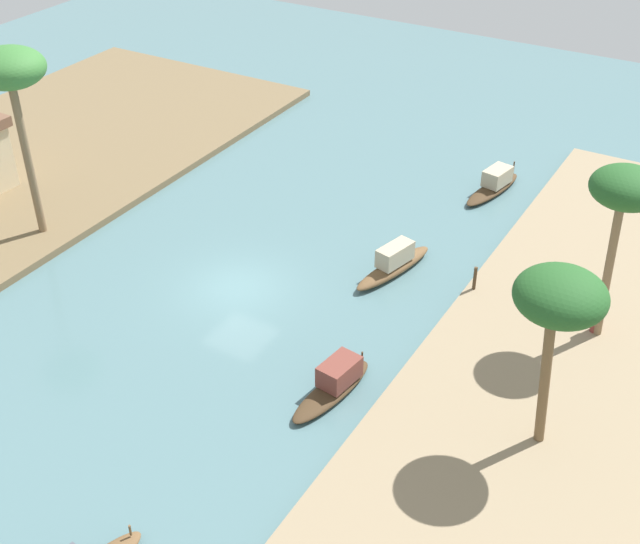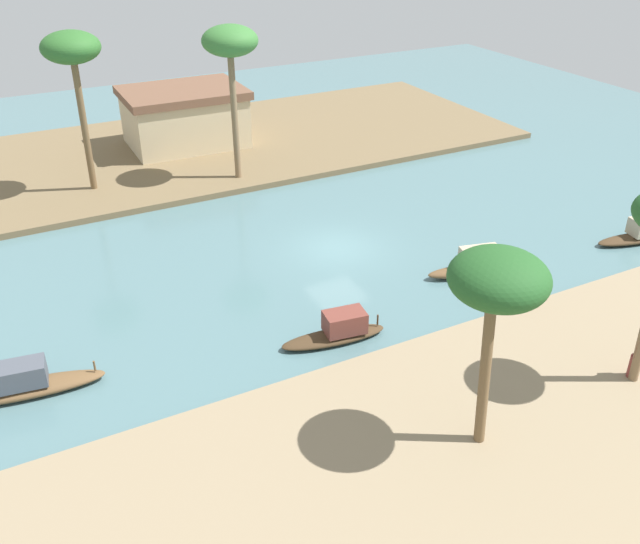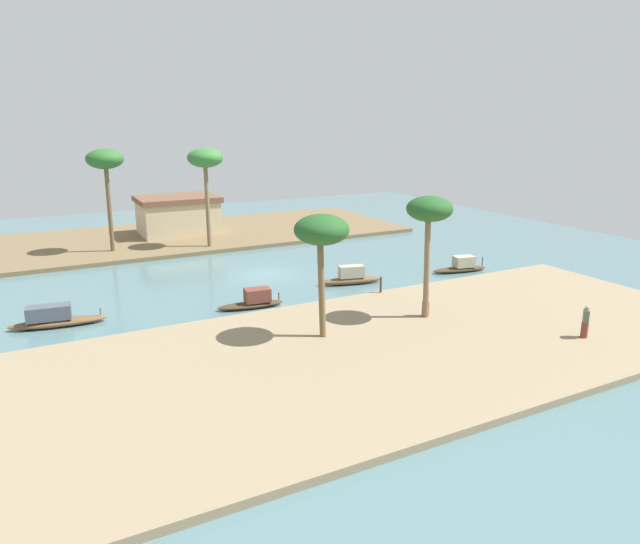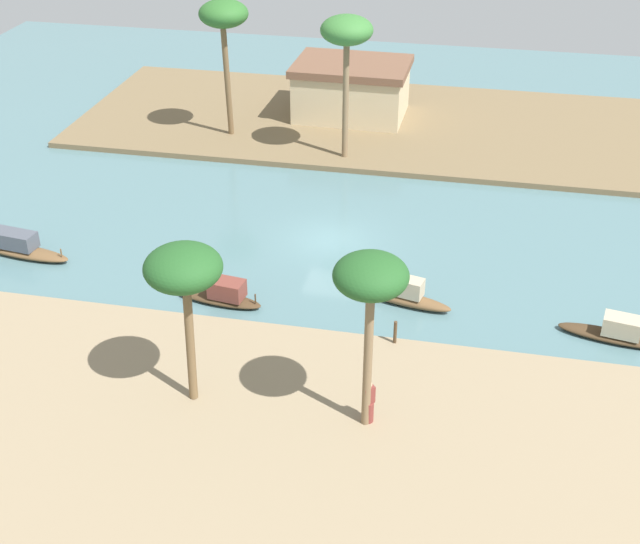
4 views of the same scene
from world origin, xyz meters
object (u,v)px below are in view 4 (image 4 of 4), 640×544
Objects in this scene: sampan_open_hull at (616,332)px; person_by_mooring at (368,405)px; palm_tree_left_far at (371,281)px; riverside_building at (351,89)px; sampan_midstream at (19,247)px; palm_tree_left_near at (183,271)px; mooring_post at (395,332)px; sampan_near_left_bank at (403,294)px; palm_tree_right_tall at (347,34)px; sampan_with_tall_canopy at (222,294)px; palm_tree_right_short at (224,18)px.

sampan_open_hull is 2.57× the size of person_by_mooring.
riverside_building is (-5.79, 30.20, -4.09)m from palm_tree_left_far.
sampan_midstream is 15.73m from palm_tree_left_near.
sampan_midstream is 5.04× the size of mooring_post.
sampan_midstream reaches higher than sampan_open_hull.
mooring_post reaches higher than sampan_near_left_bank.
sampan_midstream is 20.54m from person_by_mooring.
palm_tree_right_tall reaches higher than riverside_building.
palm_tree_left_far reaches higher than palm_tree_left_near.
sampan_open_hull is 16.76m from sampan_with_tall_canopy.
palm_tree_left_far is (6.47, -0.18, 0.51)m from palm_tree_left_near.
palm_tree_left_far is at bearing 156.31° from person_by_mooring.
sampan_near_left_bank is 0.74× the size of palm_tree_left_near.
person_by_mooring is 1.70× the size of mooring_post.
mooring_post reaches higher than sampan_midstream.
palm_tree_right_short is at bearing 122.84° from mooring_post.
palm_tree_left_far is 31.02m from riverside_building.
sampan_open_hull is 29.10m from palm_tree_right_short.
person_by_mooring is 8.03m from palm_tree_left_near.
palm_tree_right_tall is at bearing 106.32° from mooring_post.
palm_tree_right_tall is (-5.06, 23.34, 6.56)m from person_by_mooring.
palm_tree_right_tall is at bearing 86.33° from palm_tree_left_near.
riverside_building reaches higher than sampan_with_tall_canopy.
sampan_with_tall_canopy is 8.62m from palm_tree_left_near.
sampan_open_hull is at bearing -48.20° from palm_tree_right_tall.
mooring_post is 9.69m from palm_tree_left_near.
mooring_post is at bearing 46.80° from person_by_mooring.
palm_tree_left_far reaches higher than sampan_with_tall_canopy.
sampan_near_left_bank is 4.52× the size of mooring_post.
mooring_post is 0.12× the size of palm_tree_right_short.
palm_tree_right_short is (-12.73, 25.18, 6.60)m from person_by_mooring.
palm_tree_right_short is at bearing 151.60° from sampan_open_hull.
person_by_mooring is 0.21× the size of palm_tree_right_short.
sampan_midstream is 0.82× the size of palm_tree_left_near.
sampan_with_tall_canopy is at bearing 98.26° from person_by_mooring.
person_by_mooring is at bearing -77.97° from riverside_building.
mooring_post is (18.78, -4.02, 0.37)m from sampan_midstream.
person_by_mooring is (-0.22, -8.47, 0.59)m from sampan_near_left_bank.
palm_tree_right_short is (-21.90, 17.75, 7.24)m from sampan_open_hull.
sampan_with_tall_canopy is (-16.75, -0.53, 0.01)m from sampan_open_hull.
sampan_midstream is at bearing 153.91° from palm_tree_left_far.
palm_tree_right_tall reaches higher than sampan_near_left_bank.
palm_tree_left_far reaches higher than sampan_midstream.
sampan_open_hull is at bearing 15.58° from mooring_post.
sampan_near_left_bank reaches higher than sampan_midstream.
palm_tree_left_near is at bearing -115.63° from sampan_near_left_bank.
sampan_near_left_bank reaches higher than sampan_with_tall_canopy.
person_by_mooring reaches higher than sampan_midstream.
riverside_building reaches higher than sampan_near_left_bank.
riverside_building is at bearing 103.80° from mooring_post.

